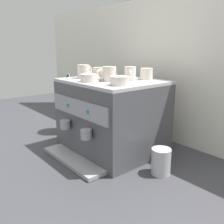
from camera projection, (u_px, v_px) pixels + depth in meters
name	position (u px, v px, depth m)	size (l,w,h in m)	color
ground_plane	(112.00, 149.00, 1.51)	(4.00, 4.00, 0.00)	#38383D
tiled_backsplash_wall	(158.00, 70.00, 1.64)	(2.80, 0.03, 0.92)	silver
espresso_machine	(111.00, 116.00, 1.45)	(0.55, 0.56, 0.42)	#4C4C51
ceramic_cup_0	(99.00, 74.00, 1.39)	(0.06, 0.10, 0.07)	beige
ceramic_cup_1	(104.00, 72.00, 1.49)	(0.07, 0.09, 0.06)	beige
ceramic_cup_2	(130.00, 74.00, 1.36)	(0.09, 0.08, 0.08)	beige
ceramic_cup_3	(146.00, 74.00, 1.40)	(0.10, 0.07, 0.06)	beige
ceramic_cup_4	(84.00, 71.00, 1.47)	(0.07, 0.11, 0.08)	beige
ceramic_cup_5	(108.00, 74.00, 1.33)	(0.08, 0.12, 0.08)	beige
ceramic_bowl_0	(120.00, 81.00, 1.19)	(0.10, 0.10, 0.04)	beige
ceramic_bowl_1	(90.00, 78.00, 1.32)	(0.10, 0.10, 0.04)	beige
coffee_grinder	(70.00, 103.00, 1.77)	(0.17, 0.17, 0.43)	#939399
milk_pitcher	(161.00, 161.00, 1.19)	(0.10, 0.10, 0.13)	#B7B7BC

